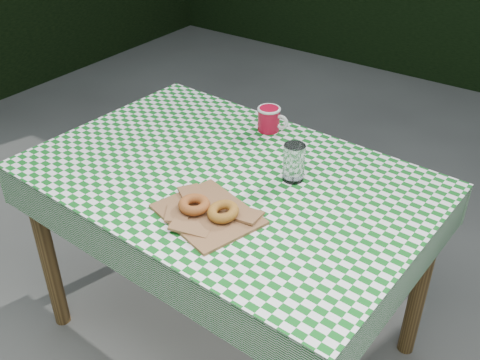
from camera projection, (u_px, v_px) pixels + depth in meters
name	position (u px, v px, depth m)	size (l,w,h in m)	color
ground	(283.00, 329.00, 2.23)	(60.00, 60.00, 0.00)	#494944
table	(228.00, 263.00, 2.01)	(1.28, 0.86, 0.75)	#51361C
tablecloth	(227.00, 175.00, 1.81)	(1.30, 0.88, 0.01)	#0E5D18
paper_bag	(208.00, 213.00, 1.61)	(0.29, 0.23, 0.02)	brown
bagel_front	(194.00, 205.00, 1.61)	(0.09, 0.09, 0.03)	#9D5120
bagel_back	(223.00, 212.00, 1.58)	(0.09, 0.09, 0.03)	#A26721
coffee_mug	(269.00, 119.00, 2.04)	(0.16, 0.16, 0.09)	#AD0B25
drinking_glass	(294.00, 163.00, 1.75)	(0.07, 0.07, 0.12)	white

